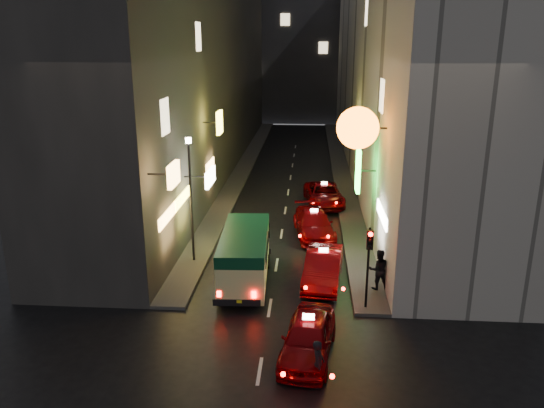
% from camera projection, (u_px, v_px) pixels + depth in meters
% --- Properties ---
extents(building_left, '(7.47, 52.00, 18.00)m').
position_uv_depth(building_left, '(198.00, 63.00, 44.52)').
color(building_left, '#3B3936').
rests_on(building_left, ground).
extents(building_right, '(8.27, 52.00, 18.00)m').
position_uv_depth(building_right, '(391.00, 64.00, 43.41)').
color(building_right, '#B3AEA4').
rests_on(building_right, ground).
extents(building_far, '(30.00, 10.00, 22.00)m').
position_uv_depth(building_far, '(301.00, 40.00, 73.90)').
color(building_far, '#343439').
rests_on(building_far, ground).
extents(sidewalk_left, '(1.50, 52.00, 0.15)m').
position_uv_depth(sidewalk_left, '(244.00, 168.00, 46.88)').
color(sidewalk_left, '#43413E').
rests_on(sidewalk_left, ground).
extents(sidewalk_right, '(1.50, 52.00, 0.15)m').
position_uv_depth(sidewalk_right, '(340.00, 169.00, 46.29)').
color(sidewalk_right, '#43413E').
rests_on(sidewalk_right, ground).
extents(minibus, '(2.27, 5.86, 2.48)m').
position_uv_depth(minibus, '(245.00, 252.00, 24.08)').
color(minibus, '#E3DF8E').
rests_on(minibus, ground).
extents(taxi_near, '(2.90, 5.60, 1.87)m').
position_uv_depth(taxi_near, '(308.00, 334.00, 18.64)').
color(taxi_near, '#6E0307').
rests_on(taxi_near, ground).
extents(taxi_second, '(2.82, 5.74, 1.93)m').
position_uv_depth(taxi_second, '(323.00, 265.00, 24.42)').
color(taxi_second, '#6E0307').
rests_on(taxi_second, ground).
extents(taxi_third, '(2.91, 5.57, 1.86)m').
position_uv_depth(taxi_third, '(314.00, 222.00, 30.34)').
color(taxi_third, '#6E0307').
rests_on(taxi_third, ground).
extents(taxi_far, '(2.78, 5.48, 1.84)m').
position_uv_depth(taxi_far, '(324.00, 193.00, 36.23)').
color(taxi_far, '#6E0307').
rests_on(taxi_far, ground).
extents(pedestrian_crossing, '(0.41, 0.62, 1.85)m').
position_uv_depth(pedestrian_crossing, '(318.00, 361.00, 16.98)').
color(pedestrian_crossing, black).
rests_on(pedestrian_crossing, ground).
extents(pedestrian_sidewalk, '(0.85, 0.59, 2.10)m').
position_uv_depth(pedestrian_sidewalk, '(379.00, 267.00, 23.39)').
color(pedestrian_sidewalk, black).
rests_on(pedestrian_sidewalk, sidewalk_right).
extents(traffic_light, '(0.26, 0.43, 3.50)m').
position_uv_depth(traffic_light, '(369.00, 251.00, 21.20)').
color(traffic_light, black).
rests_on(traffic_light, sidewalk_right).
extents(lamp_post, '(0.28, 0.28, 6.22)m').
position_uv_depth(lamp_post, '(191.00, 192.00, 25.78)').
color(lamp_post, black).
rests_on(lamp_post, sidewalk_left).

